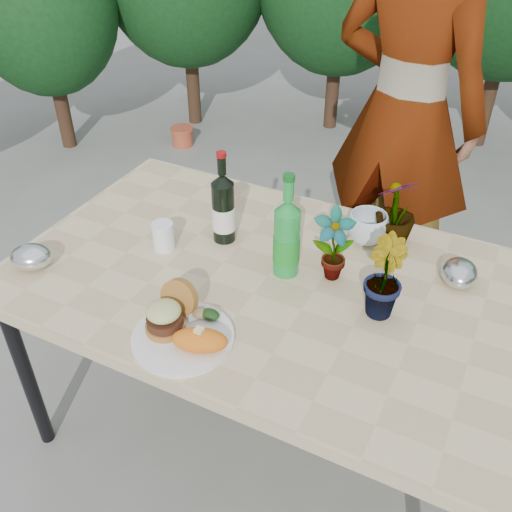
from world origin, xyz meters
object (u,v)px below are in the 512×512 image
at_px(dinner_plate, 183,338).
at_px(wine_bottle, 223,209).
at_px(person, 404,115).
at_px(patio_table, 267,290).

xyz_separation_m(dinner_plate, wine_bottle, (-0.14, 0.47, 0.11)).
distance_m(dinner_plate, person, 1.39).
xyz_separation_m(patio_table, wine_bottle, (-0.22, 0.12, 0.18)).
bearing_deg(patio_table, person, 82.35).
bearing_deg(dinner_plate, person, 80.89).
bearing_deg(patio_table, dinner_plate, -103.18).
bearing_deg(person, patio_table, 94.57).
bearing_deg(patio_table, wine_bottle, 151.87).
bearing_deg(person, dinner_plate, 93.11).
relative_size(patio_table, wine_bottle, 4.95).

